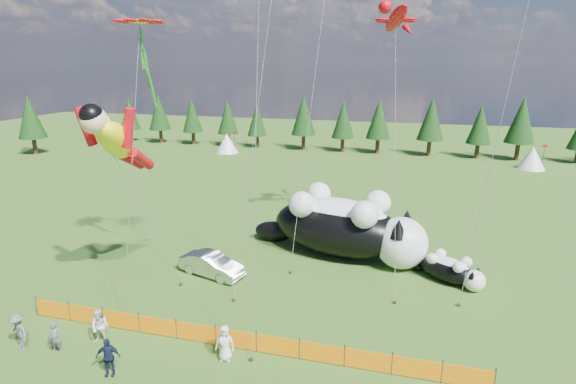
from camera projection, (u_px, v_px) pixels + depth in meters
The scene contains 16 objects.
ground at pixel (257, 314), 23.50m from camera, with size 160.00×160.00×0.00m, color black.
safety_fence at pixel (236, 339), 20.57m from camera, with size 22.06×0.06×1.10m.
tree_line at pixel (357, 125), 64.13m from camera, with size 90.00×4.00×8.00m, color black, non-canonical shape.
festival_tents at pixel (438, 153), 57.52m from camera, with size 50.00×3.20×2.80m, color white, non-canonical shape.
cat_large at pixel (345, 226), 30.08m from camera, with size 12.31×6.43×4.50m.
cat_small at pixel (451, 270), 26.71m from camera, with size 4.25×3.25×1.70m.
car at pixel (212, 265), 27.64m from camera, with size 1.47×4.22×1.39m, color silver.
spectator_a at pixel (55, 338), 20.20m from camera, with size 0.56×0.37×1.54m, color #58585D.
spectator_b at pixel (100, 327), 20.86m from camera, with size 0.85×0.50×1.75m, color silver.
spectator_c at pixel (108, 357), 18.75m from camera, with size 1.02×0.52×1.74m, color #141B37.
spectator_d at pixel (18, 332), 20.46m from camera, with size 1.15×0.59×1.78m, color #58585D.
spectator_e at pixel (225, 343), 19.70m from camera, with size 0.83×0.54×1.70m, color silver.
superhero_kite at pixel (117, 141), 22.98m from camera, with size 6.38×6.59×11.32m.
gecko_kite at pixel (396, 19), 29.39m from camera, with size 4.23×12.66×18.05m.
flower_kite at pixel (140, 25), 23.40m from camera, with size 2.94×6.10×15.29m.
diamond_kite_c at pixel (259, 4), 18.38m from camera, with size 0.95×3.42×16.71m.
Camera 1 is at (6.88, -19.64, 12.75)m, focal length 28.00 mm.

